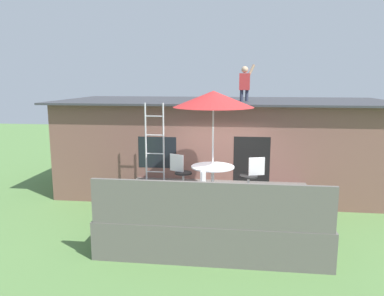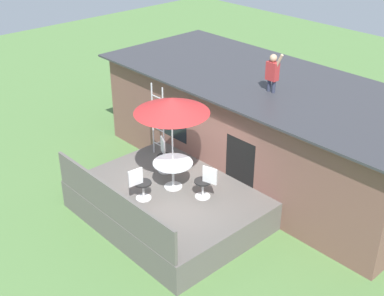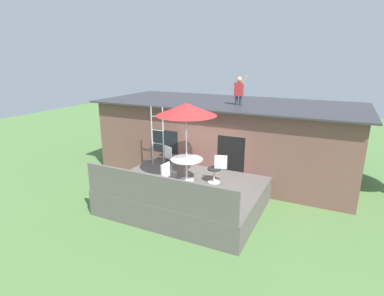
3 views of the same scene
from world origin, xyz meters
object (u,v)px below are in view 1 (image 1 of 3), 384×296
patio_table (213,173)px  patio_umbrella (213,99)px  step_ladder (155,144)px  patio_chair_right (251,176)px  person_figure (245,81)px  patio_chair_near (204,189)px  patio_chair_left (181,173)px

patio_table → patio_umbrella: (-0.00, -0.00, 1.76)m
step_ladder → patio_chair_right: (2.54, -0.56, -0.64)m
person_figure → patio_chair_right: 3.48m
patio_chair_near → patio_table: bearing=0.0°
patio_table → step_ladder: bearing=152.6°
patio_table → person_figure: size_ratio=0.94×
person_figure → patio_chair_near: size_ratio=1.21×
patio_umbrella → patio_chair_near: 2.14m
patio_umbrella → patio_chair_near: bearing=-96.4°
patio_chair_near → patio_umbrella: bearing=0.0°
patio_umbrella → person_figure: size_ratio=2.29×
patio_chair_right → patio_chair_near: 1.64m
person_figure → patio_chair_near: (-0.87, -3.87, -2.29)m
person_figure → patio_chair_near: 4.58m
patio_chair_left → patio_umbrella: bearing=-0.0°
patio_umbrella → patio_chair_left: size_ratio=2.76×
patio_table → patio_chair_near: 1.00m
patio_chair_near → person_figure: bearing=-6.2°
patio_chair_right → person_figure: bearing=-102.2°
patio_table → patio_umbrella: 1.76m
patio_table → patio_chair_near: (-0.11, -0.99, -0.13)m
person_figure → patio_chair_right: person_figure is taller
patio_umbrella → patio_chair_left: 2.11m
patio_table → step_ladder: (-1.60, 0.83, 0.51)m
patio_table → patio_umbrella: size_ratio=0.41×
patio_table → patio_chair_right: patio_chair_right is taller
patio_umbrella → patio_chair_left: patio_umbrella is taller
step_ladder → person_figure: person_figure is taller
patio_umbrella → patio_table: bearing=76.0°
patio_umbrella → person_figure: person_figure is taller
patio_umbrella → step_ladder: patio_umbrella is taller
person_figure → patio_table: bearing=-104.7°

